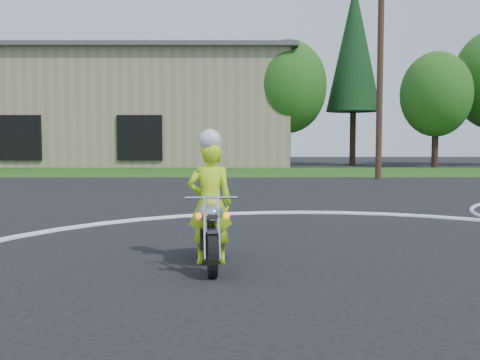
{
  "coord_description": "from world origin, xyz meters",
  "views": [
    {
      "loc": [
        -1.44,
        -3.55,
        1.68
      ],
      "look_at": [
        -1.42,
        4.68,
        1.1
      ],
      "focal_mm": 40.0,
      "sensor_mm": 36.0,
      "label": 1
    }
  ],
  "objects": [
    {
      "name": "primary_motorcycle",
      "position": [
        -1.83,
        3.64,
        0.49
      ],
      "size": [
        0.67,
        1.91,
        1.0
      ],
      "rotation": [
        0.0,
        0.0,
        0.1
      ],
      "color": "black",
      "rests_on": "ground"
    },
    {
      "name": "rider_primary_grp",
      "position": [
        -1.83,
        3.77,
        0.9
      ],
      "size": [
        0.65,
        0.46,
        1.86
      ],
      "rotation": [
        0.0,
        0.0,
        0.1
      ],
      "color": "#C8FF1A",
      "rests_on": "ground"
    },
    {
      "name": "warehouse",
      "position": [
        -18.0,
        39.99,
        4.16
      ],
      "size": [
        41.0,
        17.0,
        8.3
      ],
      "color": "tan",
      "rests_on": "ground"
    },
    {
      "name": "treeline",
      "position": [
        14.78,
        34.61,
        6.62
      ],
      "size": [
        38.2,
        8.1,
        14.52
      ],
      "color": "#382619",
      "rests_on": "ground"
    },
    {
      "name": "grass_strip",
      "position": [
        0.0,
        27.0,
        0.01
      ],
      "size": [
        120.0,
        10.0,
        0.02
      ],
      "primitive_type": "cube",
      "color": "#1E4714",
      "rests_on": "ground"
    },
    {
      "name": "utility_poles",
      "position": [
        5.0,
        21.0,
        5.2
      ],
      "size": [
        41.6,
        1.12,
        10.0
      ],
      "color": "#473321",
      "rests_on": "ground"
    },
    {
      "name": "course_markings",
      "position": [
        2.17,
        4.35,
        0.01
      ],
      "size": [
        19.05,
        19.05,
        0.12
      ],
      "color": "silver",
      "rests_on": "ground"
    }
  ]
}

